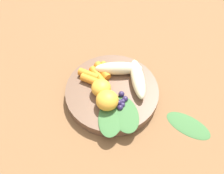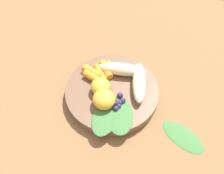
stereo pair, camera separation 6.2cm
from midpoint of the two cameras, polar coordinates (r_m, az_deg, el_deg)
The scene contains 16 objects.
ground_plane at distance 0.65m, azimuth -2.72°, elevation -2.10°, with size 2.40×2.40×0.00m, color brown.
bowl at distance 0.64m, azimuth -2.77°, elevation -1.43°, with size 0.23×0.23×0.03m, color brown.
banana_peeled_left at distance 0.65m, azimuth -1.25°, elevation 3.98°, with size 0.12×0.03×0.03m, color beige.
banana_peeled_right at distance 0.63m, azimuth 3.08°, elevation 1.39°, with size 0.12×0.03×0.03m, color beige.
orange_segment_near at distance 0.59m, azimuth -4.10°, elevation -3.18°, with size 0.05×0.05×0.04m, color #F4A833.
orange_segment_far at distance 0.62m, azimuth -5.38°, elevation -0.30°, with size 0.05×0.05×0.04m, color #F4A833.
carrot_front at distance 0.66m, azimuth -4.54°, elevation 3.68°, with size 0.01×0.01×0.05m, color orange.
carrot_mid_left at distance 0.66m, azimuth -4.87°, elevation 3.45°, with size 0.02×0.02×0.05m, color orange.
carrot_mid_right at distance 0.65m, azimuth -6.03°, elevation 2.50°, with size 0.02×0.02×0.05m, color orange.
carrot_rear at distance 0.65m, azimuth -7.92°, elevation 2.55°, with size 0.02×0.02×0.05m, color orange.
carrot_small at distance 0.64m, azimuth -7.08°, elevation 1.17°, with size 0.02×0.02×0.06m, color orange.
blueberry_pile at distance 0.60m, azimuth -0.78°, elevation -3.36°, with size 0.03×0.05×0.02m.
coconut_shred_patch at distance 0.60m, azimuth -0.58°, elevation -5.65°, with size 0.05×0.05×0.00m, color white.
kale_leaf_left at distance 0.59m, azimuth -3.11°, elevation -6.51°, with size 0.11×0.06×0.01m, color #3D7038.
kale_leaf_right at distance 0.59m, azimuth -0.17°, elevation -6.21°, with size 0.10×0.06×0.01m, color #3D7038.
kale_leaf_stray at distance 0.63m, azimuth 13.89°, elevation -8.43°, with size 0.11×0.05×0.01m, color #3D7038.
Camera 1 is at (0.11, 0.35, 0.54)m, focal length 41.15 mm.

